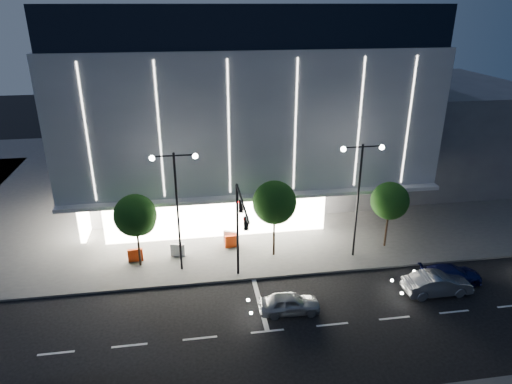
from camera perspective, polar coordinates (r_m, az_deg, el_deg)
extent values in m
plane|color=black|center=(29.31, -3.09, -15.52)|extent=(160.00, 160.00, 0.00)
cube|color=#474747|center=(50.80, -0.29, 1.86)|extent=(70.00, 40.00, 0.15)
cube|color=#4C4C51|center=(49.91, -2.57, 3.80)|extent=(28.00, 21.00, 4.00)
cube|color=#9B9BA1|center=(46.06, -2.45, 11.86)|extent=(30.00, 25.00, 11.00)
cube|color=black|center=(45.28, -2.61, 20.60)|extent=(29.40, 24.50, 3.00)
cube|color=white|center=(37.38, -4.86, -2.96)|extent=(18.00, 0.40, 3.60)
cube|color=white|center=(43.07, -19.88, -0.73)|extent=(0.40, 10.00, 3.60)
cube|color=#9B9BA1|center=(35.90, -0.07, -0.31)|extent=(30.00, 2.00, 0.30)
cube|color=white|center=(33.95, -0.02, 7.97)|extent=(24.00, 0.06, 10.00)
cube|color=#4C4C51|center=(56.24, 21.57, 7.60)|extent=(16.00, 20.00, 10.00)
cylinder|color=black|center=(31.52, -2.32, -4.97)|extent=(0.18, 0.18, 7.00)
cylinder|color=black|center=(27.40, -1.73, -1.26)|extent=(0.14, 5.80, 0.14)
cube|color=black|center=(28.28, -1.89, -1.80)|extent=(0.28, 0.18, 0.85)
cube|color=black|center=(26.13, -1.24, -3.95)|extent=(0.28, 0.18, 0.85)
sphere|color=#FF0C0C|center=(28.15, -2.14, -1.26)|extent=(0.14, 0.14, 0.14)
cylinder|color=black|center=(32.02, -9.73, -2.84)|extent=(0.16, 0.16, 9.00)
cylinder|color=black|center=(30.47, -11.58, 4.41)|extent=(1.40, 0.10, 0.10)
cylinder|color=black|center=(30.43, -8.94, 4.57)|extent=(1.40, 0.10, 0.10)
sphere|color=white|center=(30.55, -12.87, 4.15)|extent=(0.36, 0.36, 0.36)
sphere|color=white|center=(30.46, -7.61, 4.47)|extent=(0.36, 0.36, 0.36)
cylinder|color=black|center=(34.19, 12.57, -1.37)|extent=(0.16, 0.16, 9.00)
cylinder|color=black|center=(32.47, 12.05, 5.49)|extent=(1.40, 0.10, 0.10)
cylinder|color=black|center=(32.98, 14.34, 5.55)|extent=(1.40, 0.10, 0.10)
sphere|color=white|center=(32.26, 10.87, 5.29)|extent=(0.36, 0.36, 0.36)
sphere|color=white|center=(33.28, 15.44, 5.41)|extent=(0.36, 0.36, 0.36)
cylinder|color=black|center=(34.31, -14.48, -6.34)|extent=(0.16, 0.16, 3.78)
sphere|color=#103B10|center=(33.27, -14.86, -2.84)|extent=(3.02, 3.02, 3.02)
sphere|color=#103B10|center=(33.65, -14.23, -3.50)|extent=(2.16, 2.16, 2.16)
sphere|color=#103B10|center=(33.30, -15.26, -3.47)|extent=(1.94, 1.94, 1.94)
cylinder|color=black|center=(34.54, 2.26, -5.10)|extent=(0.16, 0.16, 4.06)
sphere|color=#103B10|center=(33.45, 2.33, -1.32)|extent=(3.25, 3.25, 3.25)
sphere|color=#103B10|center=(33.92, 2.75, -2.05)|extent=(2.32, 2.32, 2.32)
sphere|color=#103B10|center=(33.41, 1.95, -1.99)|extent=(2.09, 2.09, 2.09)
cylinder|color=black|center=(37.27, 16.01, -4.21)|extent=(0.16, 0.16, 3.64)
sphere|color=#103B10|center=(36.35, 16.39, -1.06)|extent=(2.91, 2.91, 2.91)
sphere|color=#103B10|center=(36.84, 16.60, -1.64)|extent=(2.08, 2.08, 2.08)
sphere|color=#103B10|center=(36.24, 16.07, -1.63)|extent=(1.87, 1.87, 1.87)
imported|color=#A7ABAF|center=(29.47, 4.22, -13.70)|extent=(3.94, 1.71, 1.32)
imported|color=#989A9F|center=(33.27, 21.71, -10.61)|extent=(4.55, 1.60, 1.50)
imported|color=#161954|center=(34.94, 23.16, -9.41)|extent=(4.44, 2.14, 1.25)
cube|color=#FD3E0E|center=(35.50, -14.83, -7.64)|extent=(1.12, 0.34, 1.00)
cube|color=silver|center=(35.52, -9.74, -7.14)|extent=(1.13, 0.48, 1.00)
cube|color=#FF3C0E|center=(36.23, -3.03, -6.18)|extent=(1.12, 0.36, 1.00)
cube|color=beige|center=(36.90, -3.23, -5.62)|extent=(1.11, 0.68, 1.00)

